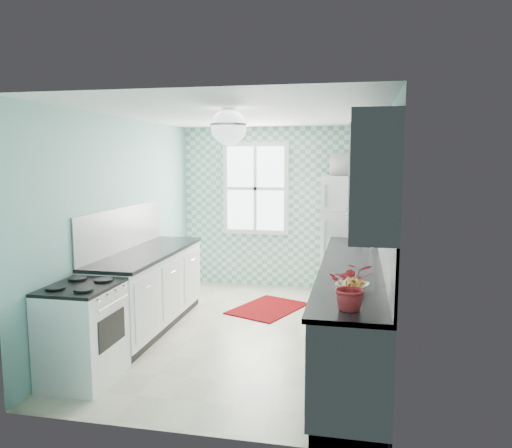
% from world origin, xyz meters
% --- Properties ---
extents(floor, '(3.00, 4.40, 0.02)m').
position_xyz_m(floor, '(0.00, 0.00, -0.01)').
color(floor, beige).
rests_on(floor, ground).
extents(ceiling, '(3.00, 4.40, 0.02)m').
position_xyz_m(ceiling, '(0.00, 0.00, 2.51)').
color(ceiling, white).
rests_on(ceiling, wall_back).
extents(wall_back, '(3.00, 0.02, 2.50)m').
position_xyz_m(wall_back, '(0.00, 2.21, 1.25)').
color(wall_back, '#76AFA9').
rests_on(wall_back, floor).
extents(wall_front, '(3.00, 0.02, 2.50)m').
position_xyz_m(wall_front, '(0.00, -2.21, 1.25)').
color(wall_front, '#76AFA9').
rests_on(wall_front, floor).
extents(wall_left, '(0.02, 4.40, 2.50)m').
position_xyz_m(wall_left, '(-1.51, 0.00, 1.25)').
color(wall_left, '#76AFA9').
rests_on(wall_left, floor).
extents(wall_right, '(0.02, 4.40, 2.50)m').
position_xyz_m(wall_right, '(1.51, 0.00, 1.25)').
color(wall_right, '#76AFA9').
rests_on(wall_right, floor).
extents(accent_wall, '(3.00, 0.01, 2.50)m').
position_xyz_m(accent_wall, '(0.00, 2.19, 1.25)').
color(accent_wall, '#61B79B').
rests_on(accent_wall, wall_back).
extents(window, '(1.04, 0.05, 1.44)m').
position_xyz_m(window, '(-0.35, 2.16, 1.55)').
color(window, white).
rests_on(window, wall_back).
extents(backsplash_right, '(0.02, 3.60, 0.51)m').
position_xyz_m(backsplash_right, '(1.49, -0.40, 1.20)').
color(backsplash_right, white).
rests_on(backsplash_right, wall_right).
extents(backsplash_left, '(0.02, 2.15, 0.51)m').
position_xyz_m(backsplash_left, '(-1.49, -0.07, 1.20)').
color(backsplash_left, white).
rests_on(backsplash_left, wall_left).
extents(upper_cabinets_right, '(0.33, 3.20, 0.90)m').
position_xyz_m(upper_cabinets_right, '(1.33, -0.60, 1.90)').
color(upper_cabinets_right, white).
rests_on(upper_cabinets_right, wall_right).
extents(upper_cabinet_fridge, '(0.40, 0.74, 0.40)m').
position_xyz_m(upper_cabinet_fridge, '(1.30, 1.83, 2.25)').
color(upper_cabinet_fridge, white).
rests_on(upper_cabinet_fridge, wall_right).
extents(ceiling_light, '(0.34, 0.34, 0.35)m').
position_xyz_m(ceiling_light, '(0.00, -0.80, 2.32)').
color(ceiling_light, silver).
rests_on(ceiling_light, ceiling).
extents(base_cabinets_right, '(0.60, 3.60, 0.90)m').
position_xyz_m(base_cabinets_right, '(1.20, -0.40, 0.45)').
color(base_cabinets_right, white).
rests_on(base_cabinets_right, floor).
extents(countertop_right, '(0.63, 3.60, 0.04)m').
position_xyz_m(countertop_right, '(1.19, -0.40, 0.92)').
color(countertop_right, black).
rests_on(countertop_right, base_cabinets_right).
extents(base_cabinets_left, '(0.60, 2.15, 0.90)m').
position_xyz_m(base_cabinets_left, '(-1.20, -0.07, 0.45)').
color(base_cabinets_left, white).
rests_on(base_cabinets_left, floor).
extents(countertop_left, '(0.63, 2.15, 0.04)m').
position_xyz_m(countertop_left, '(-1.19, -0.07, 0.92)').
color(countertop_left, black).
rests_on(countertop_left, base_cabinets_left).
extents(fridge, '(0.77, 0.77, 1.78)m').
position_xyz_m(fridge, '(1.11, 1.78, 0.89)').
color(fridge, silver).
rests_on(fridge, floor).
extents(stove, '(0.58, 0.73, 0.88)m').
position_xyz_m(stove, '(-1.20, -1.52, 0.46)').
color(stove, white).
rests_on(stove, floor).
extents(sink, '(0.57, 0.48, 0.53)m').
position_xyz_m(sink, '(1.20, 0.57, 0.93)').
color(sink, silver).
rests_on(sink, countertop_right).
extents(rug, '(1.07, 1.24, 0.02)m').
position_xyz_m(rug, '(0.07, 0.95, 0.01)').
color(rug, '#5F0E00').
rests_on(rug, floor).
extents(dish_towel, '(0.09, 0.25, 0.39)m').
position_xyz_m(dish_towel, '(0.89, 0.61, 0.48)').
color(dish_towel, '#59A893').
rests_on(dish_towel, base_cabinets_right).
extents(fruit_bowl, '(0.33, 0.33, 0.07)m').
position_xyz_m(fruit_bowl, '(1.20, -1.39, 0.97)').
color(fruit_bowl, silver).
rests_on(fruit_bowl, countertop_right).
extents(potted_plant, '(0.32, 0.28, 0.36)m').
position_xyz_m(potted_plant, '(1.20, -1.92, 1.12)').
color(potted_plant, '#B9100B').
rests_on(potted_plant, countertop_right).
extents(soap_bottle, '(0.11, 0.11, 0.21)m').
position_xyz_m(soap_bottle, '(1.25, 0.98, 1.05)').
color(soap_bottle, '#A5B0B9').
rests_on(soap_bottle, countertop_right).
extents(microwave, '(0.57, 0.39, 0.32)m').
position_xyz_m(microwave, '(1.11, 1.78, 1.94)').
color(microwave, silver).
rests_on(microwave, fridge).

